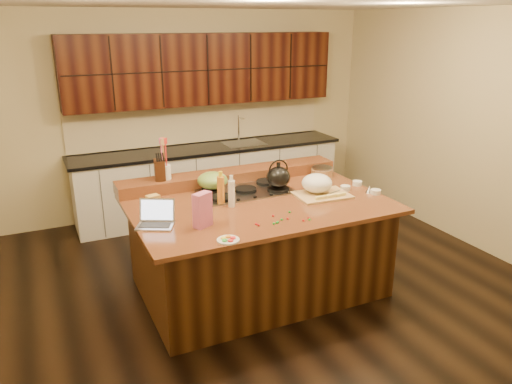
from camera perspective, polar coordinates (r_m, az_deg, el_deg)
name	(u,v)px	position (r m, az deg, el deg)	size (l,w,h in m)	color
room	(258,158)	(4.60, 0.26, 3.94)	(5.52, 5.02, 2.72)	black
island	(258,245)	(4.91, 0.25, -6.10)	(2.40, 1.60, 0.92)	black
back_ledge	(230,176)	(5.32, -2.95, 1.85)	(2.40, 0.30, 0.12)	#301C0A
cooktop	(245,191)	(4.99, -1.21, 0.14)	(0.92, 0.52, 0.05)	gray
back_counter	(208,143)	(6.81, -5.47, 5.61)	(3.70, 0.66, 2.40)	silver
kettle	(278,177)	(4.96, 2.56, 1.69)	(0.24, 0.24, 0.22)	black
green_bowl	(212,180)	(4.96, -5.00, 1.34)	(0.30, 0.30, 0.17)	olive
laptop	(156,218)	(4.27, -11.35, -2.97)	(0.37, 0.35, 0.21)	#B7B7BC
oil_bottle	(221,191)	(4.63, -4.04, 0.15)	(0.07, 0.07, 0.27)	#C27622
vinegar_bottle	(232,194)	(4.57, -2.82, -0.19)	(0.06, 0.06, 0.25)	silver
wooden_tray	(318,186)	(4.93, 7.13, 0.70)	(0.54, 0.43, 0.21)	tan
ramekin_a	(376,192)	(5.07, 13.53, 0.02)	(0.10, 0.10, 0.04)	white
ramekin_b	(345,188)	(5.13, 10.17, 0.47)	(0.10, 0.10, 0.04)	white
ramekin_c	(357,183)	(5.30, 11.50, 1.00)	(0.10, 0.10, 0.04)	white
strainer_bowl	(322,173)	(5.53, 7.54, 2.20)	(0.24, 0.24, 0.09)	#996B3F
kitchen_timer	(369,189)	(5.10, 12.84, 0.32)	(0.08, 0.08, 0.07)	silver
pink_bag	(202,210)	(4.14, -6.13, -2.05)	(0.16, 0.08, 0.29)	#BC587F
candy_plate	(228,240)	(3.91, -3.19, -5.50)	(0.18, 0.18, 0.01)	white
package_box	(153,203)	(4.55, -11.66, -1.29)	(0.11, 0.08, 0.16)	#BC9442
utensil_crock	(165,172)	(5.08, -10.35, 2.25)	(0.12, 0.12, 0.14)	white
knife_block	(160,170)	(5.06, -10.95, 2.50)	(0.10, 0.17, 0.20)	black
gumdrop_0	(288,219)	(4.32, 3.63, -3.04)	(0.02, 0.02, 0.02)	red
gumdrop_1	(282,220)	(4.29, 2.95, -3.16)	(0.02, 0.02, 0.02)	#198C26
gumdrop_2	(303,220)	(4.29, 5.45, -3.25)	(0.02, 0.02, 0.02)	red
gumdrop_3	(290,212)	(4.46, 3.86, -2.28)	(0.02, 0.02, 0.02)	#198C26
gumdrop_4	(256,224)	(4.19, 0.02, -3.67)	(0.02, 0.02, 0.02)	red
gumdrop_5	(277,223)	(4.22, 2.42, -3.52)	(0.02, 0.02, 0.02)	#198C26
gumdrop_6	(273,216)	(4.37, 1.98, -2.73)	(0.02, 0.02, 0.02)	red
gumdrop_7	(278,222)	(4.24, 2.51, -3.45)	(0.02, 0.02, 0.02)	#198C26
gumdrop_8	(258,225)	(4.17, 0.28, -3.80)	(0.02, 0.02, 0.02)	red
gumdrop_9	(274,224)	(4.20, 2.05, -3.63)	(0.02, 0.02, 0.02)	#198C26
gumdrop_10	(308,218)	(4.34, 6.02, -2.96)	(0.02, 0.02, 0.02)	red
gumdrop_11	(310,219)	(4.31, 6.14, -3.14)	(0.02, 0.02, 0.02)	#198C26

